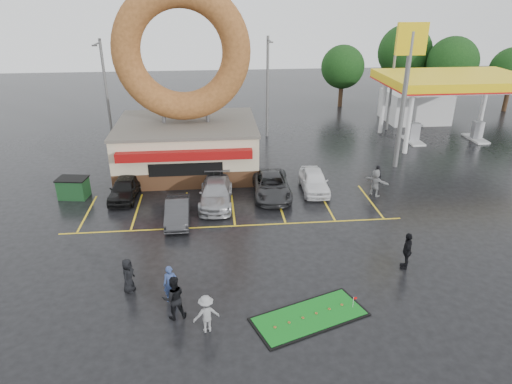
{
  "coord_description": "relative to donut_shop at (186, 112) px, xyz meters",
  "views": [
    {
      "loc": [
        -1.08,
        -20.14,
        12.67
      ],
      "look_at": [
        1.22,
        3.23,
        2.2
      ],
      "focal_mm": 32.0,
      "sensor_mm": 36.0,
      "label": 1
    }
  ],
  "objects": [
    {
      "name": "person_hoodie",
      "position": [
        1.38,
        -18.39,
        -3.63
      ],
      "size": [
        1.19,
        0.86,
        1.66
      ],
      "primitive_type": "imported",
      "rotation": [
        0.0,
        0.0,
        3.39
      ],
      "color": "gray",
      "rests_on": "ground"
    },
    {
      "name": "streetlight_mid",
      "position": [
        7.0,
        7.95,
        0.32
      ],
      "size": [
        0.4,
        2.21,
        9.0
      ],
      "color": "slate",
      "rests_on": "ground"
    },
    {
      "name": "streetlight_right",
      "position": [
        19.0,
        8.95,
        0.32
      ],
      "size": [
        0.4,
        2.21,
        9.0
      ],
      "color": "slate",
      "rests_on": "ground"
    },
    {
      "name": "car_black",
      "position": [
        -3.99,
        -4.97,
        -3.76
      ],
      "size": [
        1.91,
        4.21,
        1.4
      ],
      "primitive_type": "imported",
      "rotation": [
        0.0,
        0.0,
        -0.06
      ],
      "color": "black",
      "rests_on": "ground"
    },
    {
      "name": "shell_sign",
      "position": [
        16.0,
        -0.97,
        2.91
      ],
      "size": [
        2.2,
        0.36,
        10.6
      ],
      "color": "slate",
      "rests_on": "ground"
    },
    {
      "name": "car_silver",
      "position": [
        1.97,
        -6.39,
        -3.73
      ],
      "size": [
        2.35,
        5.16,
        1.46
      ],
      "primitive_type": "imported",
      "rotation": [
        0.0,
        0.0,
        -0.06
      ],
      "color": "#959599",
      "rests_on": "ground"
    },
    {
      "name": "tree_far_d",
      "position": [
        17.0,
        19.03,
        0.07
      ],
      "size": [
        4.9,
        4.9,
        7.0
      ],
      "color": "#332114",
      "rests_on": "ground"
    },
    {
      "name": "putting_green",
      "position": [
        5.68,
        -18.0,
        -4.43
      ],
      "size": [
        5.28,
        3.65,
        0.61
      ],
      "color": "black",
      "rests_on": "ground"
    },
    {
      "name": "ground",
      "position": [
        3.0,
        -12.97,
        -4.46
      ],
      "size": [
        120.0,
        120.0,
        0.0
      ],
      "primitive_type": "plane",
      "color": "black",
      "rests_on": "ground"
    },
    {
      "name": "dumpster",
      "position": [
        -7.38,
        -4.52,
        -3.81
      ],
      "size": [
        1.96,
        1.47,
        1.3
      ],
      "primitive_type": "cube",
      "rotation": [
        0.0,
        0.0,
        -0.16
      ],
      "color": "#1C4923",
      "rests_on": "ground"
    },
    {
      "name": "person_walker_near",
      "position": [
        12.53,
        -6.18,
        -3.53
      ],
      "size": [
        1.54,
        1.67,
        1.86
      ],
      "primitive_type": "imported",
      "rotation": [
        0.0,
        0.0,
        2.28
      ],
      "color": "gray",
      "rests_on": "ground"
    },
    {
      "name": "person_blue",
      "position": [
        -0.19,
        -16.25,
        -3.6
      ],
      "size": [
        0.67,
        0.49,
        1.72
      ],
      "primitive_type": "imported",
      "rotation": [
        0.0,
        0.0,
        0.12
      ],
      "color": "navy",
      "rests_on": "ground"
    },
    {
      "name": "gas_station",
      "position": [
        23.0,
        7.97,
        -0.77
      ],
      "size": [
        12.3,
        13.65,
        5.9
      ],
      "color": "silver",
      "rests_on": "ground"
    },
    {
      "name": "person_bystander",
      "position": [
        -2.15,
        -15.34,
        -3.64
      ],
      "size": [
        0.7,
        0.91,
        1.65
      ],
      "primitive_type": "imported",
      "rotation": [
        0.0,
        0.0,
        1.34
      ],
      "color": "black",
      "rests_on": "ground"
    },
    {
      "name": "car_dgrey",
      "position": [
        -0.35,
        -8.63,
        -3.81
      ],
      "size": [
        1.44,
        3.97,
        1.3
      ],
      "primitive_type": "imported",
      "rotation": [
        0.0,
        0.0,
        0.02
      ],
      "color": "#2D2D2F",
      "rests_on": "ground"
    },
    {
      "name": "person_cameraman",
      "position": [
        11.17,
        -14.72,
        -3.5
      ],
      "size": [
        0.83,
        1.22,
        1.92
      ],
      "primitive_type": "imported",
      "rotation": [
        0.0,
        0.0,
        -1.92
      ],
      "color": "black",
      "rests_on": "ground"
    },
    {
      "name": "streetlight_left",
      "position": [
        -7.0,
        6.95,
        0.32
      ],
      "size": [
        0.4,
        2.21,
        9.0
      ],
      "color": "slate",
      "rests_on": "ground"
    },
    {
      "name": "tree_far_a",
      "position": [
        29.0,
        17.03,
        0.72
      ],
      "size": [
        5.6,
        5.6,
        8.0
      ],
      "color": "#332114",
      "rests_on": "ground"
    },
    {
      "name": "person_walker_far",
      "position": [
        13.17,
        -4.72,
        -3.65
      ],
      "size": [
        0.71,
        0.67,
        1.63
      ],
      "primitive_type": "imported",
      "rotation": [
        0.0,
        0.0,
        2.5
      ],
      "color": "black",
      "rests_on": "ground"
    },
    {
      "name": "donut_shop",
      "position": [
        0.0,
        0.0,
        0.0
      ],
      "size": [
        10.2,
        8.7,
        13.5
      ],
      "color": "#472B19",
      "rests_on": "ground"
    },
    {
      "name": "car_grey",
      "position": [
        5.67,
        -5.47,
        -3.75
      ],
      "size": [
        2.55,
        5.22,
        1.43
      ],
      "primitive_type": "imported",
      "rotation": [
        0.0,
        0.0,
        -0.03
      ],
      "color": "#2B2B2D",
      "rests_on": "ground"
    },
    {
      "name": "person_blackjkt",
      "position": [
        0.04,
        -17.41,
        -3.48
      ],
      "size": [
        1.1,
        0.94,
        1.97
      ],
      "primitive_type": "imported",
      "rotation": [
        0.0,
        0.0,
        3.36
      ],
      "color": "black",
      "rests_on": "ground"
    },
    {
      "name": "car_white",
      "position": [
        8.66,
        -4.97,
        -3.73
      ],
      "size": [
        1.94,
        4.39,
        1.47
      ],
      "primitive_type": "imported",
      "rotation": [
        0.0,
        0.0,
        -0.05
      ],
      "color": "white",
      "rests_on": "ground"
    },
    {
      "name": "tree_far_c",
      "position": [
        25.0,
        21.03,
        1.37
      ],
      "size": [
        6.3,
        6.3,
        9.0
      ],
      "color": "#332114",
      "rests_on": "ground"
    }
  ]
}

